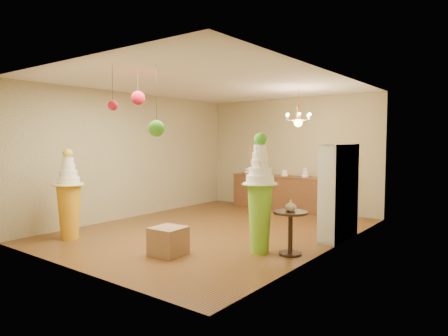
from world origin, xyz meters
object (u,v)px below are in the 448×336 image
Objects in this scene: sideboard at (284,192)px; round_table at (290,227)px; pedestal_green at (260,203)px; pedestal_orange at (69,203)px.

round_table is at bearing -60.05° from sideboard.
pedestal_green is 2.77× the size of round_table.
sideboard reaches higher than round_table.
pedestal_orange is at bearing -157.33° from round_table.
sideboard is 4.24× the size of round_table.
sideboard is at bearing 71.78° from pedestal_orange.
pedestal_green reaches higher than pedestal_orange.
pedestal_green is 3.65m from pedestal_orange.
sideboard is 4.21m from round_table.
round_table is at bearing 26.04° from pedestal_green.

